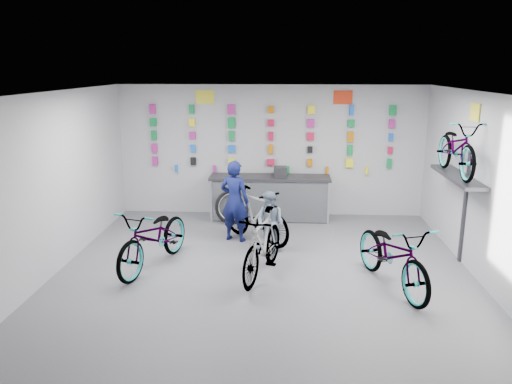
# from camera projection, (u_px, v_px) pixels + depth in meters

# --- Properties ---
(floor) EXTENTS (8.00, 8.00, 0.00)m
(floor) POSITION_uv_depth(u_px,v_px,m) (262.00, 284.00, 7.98)
(floor) COLOR #505055
(floor) RESTS_ON ground
(ceiling) EXTENTS (8.00, 8.00, 0.00)m
(ceiling) POSITION_uv_depth(u_px,v_px,m) (263.00, 94.00, 7.25)
(ceiling) COLOR white
(ceiling) RESTS_ON wall_back
(wall_back) EXTENTS (7.00, 0.00, 7.00)m
(wall_back) POSITION_uv_depth(u_px,v_px,m) (271.00, 151.00, 11.49)
(wall_back) COLOR #B2B2B4
(wall_back) RESTS_ON floor
(wall_front) EXTENTS (7.00, 0.00, 7.00)m
(wall_front) POSITION_uv_depth(u_px,v_px,m) (238.00, 325.00, 3.75)
(wall_front) COLOR #B2B2B4
(wall_front) RESTS_ON floor
(wall_left) EXTENTS (0.00, 8.00, 8.00)m
(wall_left) POSITION_uv_depth(u_px,v_px,m) (40.00, 190.00, 7.82)
(wall_left) COLOR #B2B2B4
(wall_left) RESTS_ON floor
(wall_right) EXTENTS (0.00, 8.00, 8.00)m
(wall_right) POSITION_uv_depth(u_px,v_px,m) (497.00, 197.00, 7.42)
(wall_right) COLOR #B2B2B4
(wall_right) RESTS_ON floor
(counter) EXTENTS (2.70, 0.66, 1.00)m
(counter) POSITION_uv_depth(u_px,v_px,m) (270.00, 198.00, 11.29)
(counter) COLOR black
(counter) RESTS_ON floor
(merch_wall) EXTENTS (5.55, 0.08, 1.57)m
(merch_wall) POSITION_uv_depth(u_px,v_px,m) (270.00, 137.00, 11.34)
(merch_wall) COLOR #A9227F
(merch_wall) RESTS_ON wall_back
(wall_bracket) EXTENTS (0.39, 1.90, 2.00)m
(wall_bracket) POSITION_uv_depth(u_px,v_px,m) (458.00, 181.00, 8.60)
(wall_bracket) COLOR #333338
(wall_bracket) RESTS_ON wall_right
(sign_left) EXTENTS (0.42, 0.02, 0.30)m
(sign_left) POSITION_uv_depth(u_px,v_px,m) (205.00, 97.00, 11.26)
(sign_left) COLOR yellow
(sign_left) RESTS_ON wall_back
(sign_right) EXTENTS (0.42, 0.02, 0.30)m
(sign_right) POSITION_uv_depth(u_px,v_px,m) (343.00, 97.00, 11.08)
(sign_right) COLOR red
(sign_right) RESTS_ON wall_back
(sign_side) EXTENTS (0.02, 0.40, 0.30)m
(sign_side) POSITION_uv_depth(u_px,v_px,m) (475.00, 112.00, 8.30)
(sign_side) COLOR yellow
(sign_side) RESTS_ON wall_right
(bike_left) EXTENTS (1.32, 2.21, 1.10)m
(bike_left) POSITION_uv_depth(u_px,v_px,m) (154.00, 237.00, 8.55)
(bike_left) COLOR gray
(bike_left) RESTS_ON floor
(bike_center) EXTENTS (1.02, 1.93, 1.11)m
(bike_center) POSITION_uv_depth(u_px,v_px,m) (263.00, 244.00, 8.17)
(bike_center) COLOR gray
(bike_center) RESTS_ON floor
(bike_right) EXTENTS (1.35, 2.22, 1.10)m
(bike_right) POSITION_uv_depth(u_px,v_px,m) (393.00, 254.00, 7.76)
(bike_right) COLOR gray
(bike_right) RESTS_ON floor
(bike_service) EXTENTS (1.68, 1.62, 1.09)m
(bike_service) POSITION_uv_depth(u_px,v_px,m) (256.00, 215.00, 9.84)
(bike_service) COLOR gray
(bike_service) RESTS_ON floor
(bike_wall) EXTENTS (0.63, 1.80, 0.95)m
(bike_wall) POSITION_uv_depth(u_px,v_px,m) (457.00, 148.00, 8.46)
(bike_wall) COLOR gray
(bike_wall) RESTS_ON wall_bracket
(clerk) EXTENTS (0.69, 0.56, 1.63)m
(clerk) POSITION_uv_depth(u_px,v_px,m) (235.00, 201.00, 9.83)
(clerk) COLOR #0E1445
(clerk) RESTS_ON floor
(customer) EXTENTS (0.72, 0.68, 1.18)m
(customer) POSITION_uv_depth(u_px,v_px,m) (270.00, 223.00, 9.19)
(customer) COLOR slate
(customer) RESTS_ON floor
(spare_wheel) EXTENTS (0.79, 0.42, 0.77)m
(spare_wheel) POSITION_uv_depth(u_px,v_px,m) (232.00, 207.00, 11.01)
(spare_wheel) COLOR black
(spare_wheel) RESTS_ON floor
(register) EXTENTS (0.30, 0.32, 0.22)m
(register) POSITION_uv_depth(u_px,v_px,m) (280.00, 172.00, 11.14)
(register) COLOR black
(register) RESTS_ON counter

